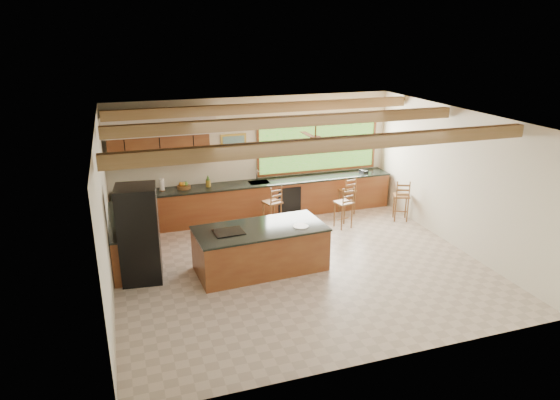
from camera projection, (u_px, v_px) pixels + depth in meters
name	position (u px, v px, depth m)	size (l,w,h in m)	color
ground	(299.00, 265.00, 10.15)	(7.20, 7.20, 0.00)	beige
room_shell	(281.00, 153.00, 9.96)	(7.27, 6.54, 3.02)	beige
counter_run	(231.00, 208.00, 12.02)	(7.12, 3.10, 1.22)	brown
island	(260.00, 248.00, 9.86)	(2.62, 1.35, 0.91)	brown
refrigerator	(139.00, 234.00, 9.30)	(0.80, 0.78, 1.87)	black
bar_stool_a	(273.00, 203.00, 11.84)	(0.48, 0.48, 1.06)	brown
bar_stool_b	(348.00, 192.00, 12.76)	(0.40, 0.40, 1.02)	brown
bar_stool_c	(345.00, 204.00, 11.85)	(0.44, 0.44, 1.04)	brown
bar_stool_d	(403.00, 197.00, 12.31)	(0.50, 0.50, 1.05)	brown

